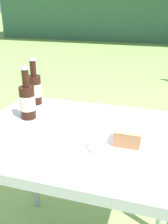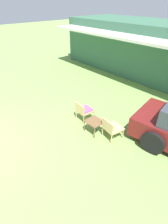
% 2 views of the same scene
% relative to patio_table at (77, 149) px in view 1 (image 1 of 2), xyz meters
% --- Properties ---
extents(patio_table, '(0.86, 0.69, 0.75)m').
position_rel_patio_table_xyz_m(patio_table, '(0.00, 0.00, 0.00)').
color(patio_table, '#9EA3A8').
rests_on(patio_table, ground_plane).
extents(cake_on_plate, '(0.25, 0.25, 0.08)m').
position_rel_patio_table_xyz_m(cake_on_plate, '(0.20, -0.05, 0.10)').
color(cake_on_plate, white).
rests_on(cake_on_plate, patio_table).
extents(cola_bottle_near, '(0.07, 0.07, 0.24)m').
position_rel_patio_table_xyz_m(cola_bottle_near, '(-0.26, 0.07, 0.16)').
color(cola_bottle_near, black).
rests_on(cola_bottle_near, patio_table).
extents(cola_bottle_far, '(0.07, 0.07, 0.24)m').
position_rel_patio_table_xyz_m(cola_bottle_far, '(-0.32, 0.25, 0.16)').
color(cola_bottle_far, black).
rests_on(cola_bottle_far, patio_table).
extents(fork, '(0.16, 0.04, 0.01)m').
position_rel_patio_table_xyz_m(fork, '(0.12, -0.05, 0.08)').
color(fork, silver).
rests_on(fork, patio_table).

